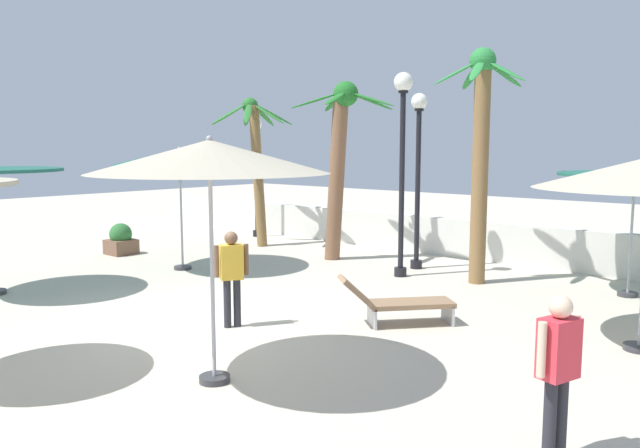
{
  "coord_description": "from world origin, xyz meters",
  "views": [
    {
      "loc": [
        8.02,
        -6.2,
        2.93
      ],
      "look_at": [
        0.0,
        2.96,
        1.4
      ],
      "focal_mm": 34.84,
      "sensor_mm": 36.0,
      "label": 1
    }
  ],
  "objects_px": {
    "palm_tree_0": "(481,142)",
    "lamp_post_1": "(402,142)",
    "patio_umbrella_3": "(210,158)",
    "lamp_post_0": "(256,159)",
    "seagull_0": "(342,97)",
    "patio_umbrella_0": "(635,178)",
    "planter": "(121,240)",
    "palm_tree_1": "(255,151)",
    "lamp_post_2": "(418,159)",
    "guest_0": "(232,270)",
    "palm_tree_2": "(340,151)",
    "guest_1": "(558,362)",
    "lounge_chair_0": "(396,302)",
    "patio_umbrella_2": "(180,157)"
  },
  "relations": [
    {
      "from": "palm_tree_0",
      "to": "lamp_post_1",
      "type": "distance_m",
      "value": 1.7
    },
    {
      "from": "patio_umbrella_3",
      "to": "palm_tree_0",
      "type": "distance_m",
      "value": 7.36
    },
    {
      "from": "lamp_post_0",
      "to": "seagull_0",
      "type": "bearing_deg",
      "value": -13.85
    },
    {
      "from": "patio_umbrella_0",
      "to": "planter",
      "type": "xyz_separation_m",
      "value": [
        -11.81,
        -3.95,
        -1.94
      ]
    },
    {
      "from": "patio_umbrella_3",
      "to": "palm_tree_1",
      "type": "relative_size",
      "value": 0.7
    },
    {
      "from": "patio_umbrella_0",
      "to": "palm_tree_1",
      "type": "height_order",
      "value": "palm_tree_1"
    },
    {
      "from": "lamp_post_2",
      "to": "planter",
      "type": "relative_size",
      "value": 4.9
    },
    {
      "from": "patio_umbrella_0",
      "to": "guest_0",
      "type": "height_order",
      "value": "patio_umbrella_0"
    },
    {
      "from": "palm_tree_0",
      "to": "palm_tree_2",
      "type": "relative_size",
      "value": 1.09
    },
    {
      "from": "planter",
      "to": "palm_tree_2",
      "type": "bearing_deg",
      "value": 32.44
    },
    {
      "from": "guest_1",
      "to": "seagull_0",
      "type": "height_order",
      "value": "seagull_0"
    },
    {
      "from": "patio_umbrella_0",
      "to": "lounge_chair_0",
      "type": "bearing_deg",
      "value": -116.52
    },
    {
      "from": "patio_umbrella_0",
      "to": "palm_tree_0",
      "type": "distance_m",
      "value": 3.01
    },
    {
      "from": "patio_umbrella_2",
      "to": "lamp_post_1",
      "type": "relative_size",
      "value": 0.68
    },
    {
      "from": "patio_umbrella_0",
      "to": "palm_tree_1",
      "type": "distance_m",
      "value": 10.21
    },
    {
      "from": "lounge_chair_0",
      "to": "guest_1",
      "type": "height_order",
      "value": "guest_1"
    },
    {
      "from": "palm_tree_1",
      "to": "planter",
      "type": "xyz_separation_m",
      "value": [
        -1.62,
        -3.51,
        -2.41
      ]
    },
    {
      "from": "palm_tree_2",
      "to": "lamp_post_0",
      "type": "relative_size",
      "value": 1.18
    },
    {
      "from": "palm_tree_2",
      "to": "guest_0",
      "type": "height_order",
      "value": "palm_tree_2"
    },
    {
      "from": "lamp_post_2",
      "to": "seagull_0",
      "type": "bearing_deg",
      "value": 178.76
    },
    {
      "from": "planter",
      "to": "lamp_post_2",
      "type": "bearing_deg",
      "value": 26.68
    },
    {
      "from": "patio_umbrella_0",
      "to": "planter",
      "type": "relative_size",
      "value": 3.31
    },
    {
      "from": "palm_tree_0",
      "to": "guest_1",
      "type": "relative_size",
      "value": 3.14
    },
    {
      "from": "palm_tree_0",
      "to": "palm_tree_1",
      "type": "xyz_separation_m",
      "value": [
        -7.38,
        0.42,
        -0.22
      ]
    },
    {
      "from": "patio_umbrella_3",
      "to": "seagull_0",
      "type": "height_order",
      "value": "seagull_0"
    },
    {
      "from": "guest_1",
      "to": "patio_umbrella_3",
      "type": "bearing_deg",
      "value": -167.62
    },
    {
      "from": "patio_umbrella_3",
      "to": "guest_0",
      "type": "height_order",
      "value": "patio_umbrella_3"
    },
    {
      "from": "lamp_post_2",
      "to": "seagull_0",
      "type": "height_order",
      "value": "seagull_0"
    },
    {
      "from": "patio_umbrella_3",
      "to": "palm_tree_1",
      "type": "xyz_separation_m",
      "value": [
        -7.58,
        7.78,
        -0.0
      ]
    },
    {
      "from": "patio_umbrella_2",
      "to": "lamp_post_0",
      "type": "bearing_deg",
      "value": 118.46
    },
    {
      "from": "patio_umbrella_3",
      "to": "patio_umbrella_0",
      "type": "bearing_deg",
      "value": 72.39
    },
    {
      "from": "lamp_post_1",
      "to": "patio_umbrella_2",
      "type": "bearing_deg",
      "value": -147.78
    },
    {
      "from": "palm_tree_1",
      "to": "guest_0",
      "type": "distance_m",
      "value": 8.68
    },
    {
      "from": "lamp_post_2",
      "to": "palm_tree_2",
      "type": "bearing_deg",
      "value": -169.74
    },
    {
      "from": "palm_tree_0",
      "to": "lamp_post_1",
      "type": "relative_size",
      "value": 1.09
    },
    {
      "from": "palm_tree_0",
      "to": "planter",
      "type": "height_order",
      "value": "palm_tree_0"
    },
    {
      "from": "palm_tree_0",
      "to": "palm_tree_1",
      "type": "relative_size",
      "value": 1.14
    },
    {
      "from": "planter",
      "to": "lamp_post_0",
      "type": "bearing_deg",
      "value": 86.02
    },
    {
      "from": "guest_0",
      "to": "lounge_chair_0",
      "type": "bearing_deg",
      "value": 43.7
    },
    {
      "from": "palm_tree_1",
      "to": "lamp_post_2",
      "type": "distance_m",
      "value": 5.54
    },
    {
      "from": "patio_umbrella_0",
      "to": "palm_tree_2",
      "type": "distance_m",
      "value": 6.8
    },
    {
      "from": "patio_umbrella_3",
      "to": "palm_tree_1",
      "type": "distance_m",
      "value": 10.86
    },
    {
      "from": "palm_tree_1",
      "to": "guest_1",
      "type": "xyz_separation_m",
      "value": [
        11.5,
        -6.92,
        -1.84
      ]
    },
    {
      "from": "palm_tree_0",
      "to": "planter",
      "type": "bearing_deg",
      "value": -161.05
    },
    {
      "from": "palm_tree_0",
      "to": "lamp_post_0",
      "type": "height_order",
      "value": "palm_tree_0"
    },
    {
      "from": "lamp_post_2",
      "to": "guest_1",
      "type": "relative_size",
      "value": 2.63
    },
    {
      "from": "planter",
      "to": "patio_umbrella_2",
      "type": "bearing_deg",
      "value": -3.31
    },
    {
      "from": "patio_umbrella_2",
      "to": "palm_tree_2",
      "type": "height_order",
      "value": "palm_tree_2"
    },
    {
      "from": "seagull_0",
      "to": "planter",
      "type": "distance_m",
      "value": 7.14
    },
    {
      "from": "planter",
      "to": "lounge_chair_0",
      "type": "bearing_deg",
      "value": -4.2
    }
  ]
}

